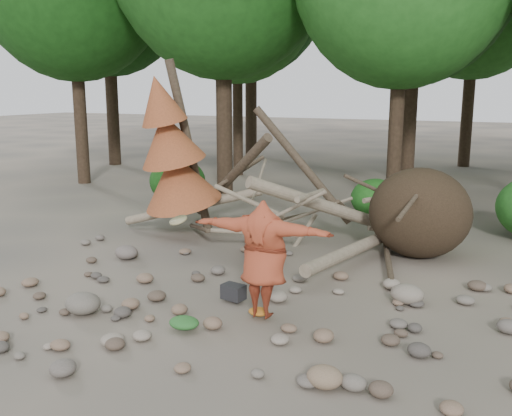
% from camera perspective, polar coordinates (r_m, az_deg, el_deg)
% --- Properties ---
extents(ground, '(120.00, 120.00, 0.00)m').
position_cam_1_polar(ground, '(10.02, -3.58, -9.49)').
color(ground, '#514C44').
rests_on(ground, ground).
extents(deadfall_pile, '(8.55, 5.24, 3.30)m').
position_cam_1_polar(deadfall_pile, '(12.93, 13.46, -0.48)').
color(deadfall_pile, '#332619').
rests_on(deadfall_pile, ground).
extents(dead_conifer, '(2.06, 2.16, 4.35)m').
position_cam_1_polar(dead_conifer, '(13.92, -8.32, 5.43)').
color(dead_conifer, '#4C3F30').
rests_on(dead_conifer, ground).
extents(bush_left, '(1.80, 1.80, 1.44)m').
position_cam_1_polar(bush_left, '(18.57, -7.86, 2.71)').
color(bush_left, '#184E14').
rests_on(bush_left, ground).
extents(bush_mid, '(1.40, 1.40, 1.12)m').
position_cam_1_polar(bush_mid, '(16.68, 11.84, 0.96)').
color(bush_mid, '#21631C').
rests_on(bush_mid, ground).
extents(frisbee_thrower, '(2.60, 0.89, 1.89)m').
position_cam_1_polar(frisbee_thrower, '(8.97, 0.74, -5.11)').
color(frisbee_thrower, '#983A22').
rests_on(frisbee_thrower, ground).
extents(backpack, '(0.43, 0.33, 0.26)m').
position_cam_1_polar(backpack, '(10.01, -2.27, -8.69)').
color(backpack, black).
rests_on(backpack, ground).
extents(cloth_green, '(0.48, 0.40, 0.18)m').
position_cam_1_polar(cloth_green, '(8.96, -7.20, -11.60)').
color(cloth_green, '#265F26').
rests_on(cloth_green, ground).
extents(cloth_orange, '(0.34, 0.28, 0.12)m').
position_cam_1_polar(cloth_orange, '(9.37, 0.26, -10.60)').
color(cloth_orange, '#B2691E').
rests_on(cloth_orange, ground).
extents(boulder_front_left, '(0.60, 0.54, 0.36)m').
position_cam_1_polar(boulder_front_left, '(9.93, -16.93, -9.11)').
color(boulder_front_left, '#686157').
rests_on(boulder_front_left, ground).
extents(boulder_front_right, '(0.46, 0.41, 0.27)m').
position_cam_1_polar(boulder_front_right, '(7.42, 6.89, -16.43)').
color(boulder_front_right, '#836A51').
rests_on(boulder_front_right, ground).
extents(boulder_mid_right, '(0.57, 0.51, 0.34)m').
position_cam_1_polar(boulder_mid_right, '(10.28, 14.88, -8.30)').
color(boulder_mid_right, gray).
rests_on(boulder_mid_right, ground).
extents(boulder_mid_left, '(0.51, 0.46, 0.31)m').
position_cam_1_polar(boulder_mid_left, '(12.74, -12.84, -4.34)').
color(boulder_mid_left, '#685E58').
rests_on(boulder_mid_left, ground).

